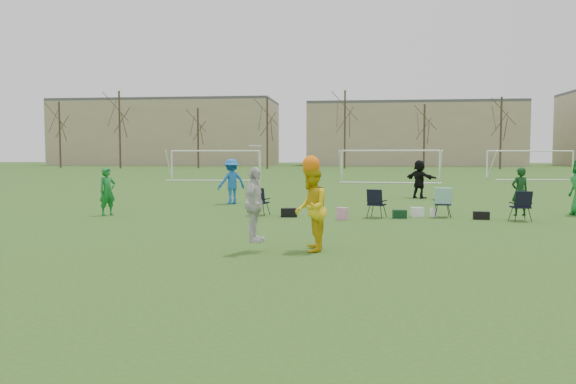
# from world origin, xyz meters

# --- Properties ---
(ground) EXTENTS (260.00, 260.00, 0.00)m
(ground) POSITION_xyz_m (0.00, 0.00, 0.00)
(ground) COLOR #2B541A
(ground) RESTS_ON ground
(fielder_green_near) EXTENTS (0.68, 0.73, 1.67)m
(fielder_green_near) POSITION_xyz_m (-7.30, 7.48, 0.84)
(fielder_green_near) COLOR #14732A
(fielder_green_near) RESTS_ON ground
(fielder_blue) EXTENTS (1.43, 1.33, 1.94)m
(fielder_blue) POSITION_xyz_m (-3.97, 12.43, 0.97)
(fielder_blue) COLOR blue
(fielder_blue) RESTS_ON ground
(fielder_black) EXTENTS (1.62, 1.60, 1.86)m
(fielder_black) POSITION_xyz_m (4.42, 16.58, 0.93)
(fielder_black) COLOR black
(fielder_black) RESTS_ON ground
(center_contest) EXTENTS (1.87, 1.23, 2.34)m
(center_contest) POSITION_xyz_m (-0.11, 1.01, 1.01)
(center_contest) COLOR silver
(center_contest) RESTS_ON ground
(sideline_setup) EXTENTS (9.27, 1.64, 1.72)m
(sideline_setup) POSITION_xyz_m (3.32, 7.89, 0.52)
(sideline_setup) COLOR #0F3815
(sideline_setup) RESTS_ON ground
(goal_left) EXTENTS (7.39, 0.76, 2.46)m
(goal_left) POSITION_xyz_m (-10.00, 34.00, 1.92)
(goal_left) COLOR white
(goal_left) RESTS_ON ground
(goal_mid) EXTENTS (7.40, 0.63, 2.46)m
(goal_mid) POSITION_xyz_m (4.00, 32.00, 1.92)
(goal_mid) COLOR white
(goal_mid) RESTS_ON ground
(goal_right) EXTENTS (7.35, 1.14, 2.46)m
(goal_right) POSITION_xyz_m (16.00, 38.00, 1.92)
(goal_right) COLOR white
(goal_right) RESTS_ON ground
(tree_line) EXTENTS (110.28, 3.28, 11.40)m
(tree_line) POSITION_xyz_m (0.24, 69.85, 5.09)
(tree_line) COLOR #382B21
(tree_line) RESTS_ON ground
(building_row) EXTENTS (126.00, 16.00, 13.00)m
(building_row) POSITION_xyz_m (6.73, 96.00, 5.99)
(building_row) COLOR tan
(building_row) RESTS_ON ground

